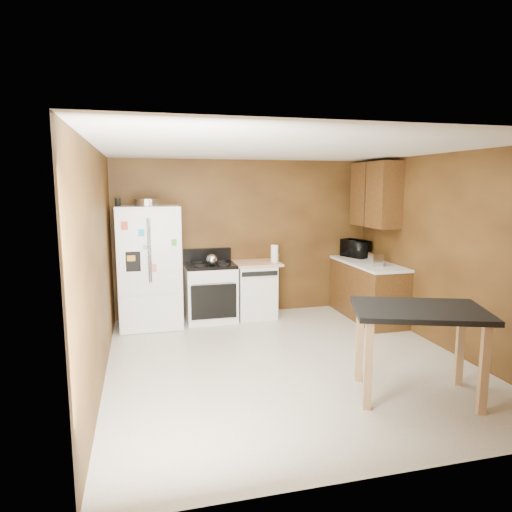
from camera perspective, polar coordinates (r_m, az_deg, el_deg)
name	(u,v)px	position (r m, az deg, el deg)	size (l,w,h in m)	color
floor	(288,361)	(5.63, 4.00, -13.02)	(4.50, 4.50, 0.00)	beige
ceiling	(290,149)	(5.25, 4.30, 13.24)	(4.50, 4.50, 0.00)	white
wall_back	(246,238)	(7.45, -1.30, 2.32)	(4.20, 4.20, 0.00)	brown
wall_front	(392,310)	(3.29, 16.62, -6.46)	(4.20, 4.20, 0.00)	brown
wall_left	(98,267)	(5.06, -19.10, -1.28)	(4.50, 4.50, 0.00)	brown
wall_right	(446,252)	(6.28, 22.66, 0.41)	(4.50, 4.50, 0.00)	brown
roasting_pan	(148,202)	(6.81, -13.35, 6.56)	(0.42, 0.42, 0.10)	silver
pen_cup	(118,202)	(6.80, -16.90, 6.46)	(0.08, 0.08, 0.12)	black
kettle	(212,260)	(6.90, -5.56, -0.46)	(0.17, 0.17, 0.17)	silver
paper_towel	(275,254)	(7.21, 2.33, 0.30)	(0.12, 0.12, 0.27)	white
green_canister	(276,257)	(7.36, 2.54, -0.16)	(0.10, 0.10, 0.11)	green
toaster	(376,259)	(7.09, 14.72, -0.40)	(0.16, 0.25, 0.19)	silver
microwave	(356,249)	(7.83, 12.34, 0.84)	(0.48, 0.32, 0.26)	black
refrigerator	(150,267)	(6.93, -13.15, -1.32)	(0.90, 0.80, 1.80)	white
gas_range	(210,291)	(7.15, -5.71, -4.41)	(0.76, 0.68, 1.10)	white
dishwasher	(255,289)	(7.31, -0.14, -4.15)	(0.78, 0.63, 0.89)	white
right_cabinets	(370,261)	(7.42, 14.05, -0.64)	(0.63, 1.58, 2.45)	brown
island	(419,322)	(4.79, 19.67, -7.73)	(1.46, 1.21, 0.91)	black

